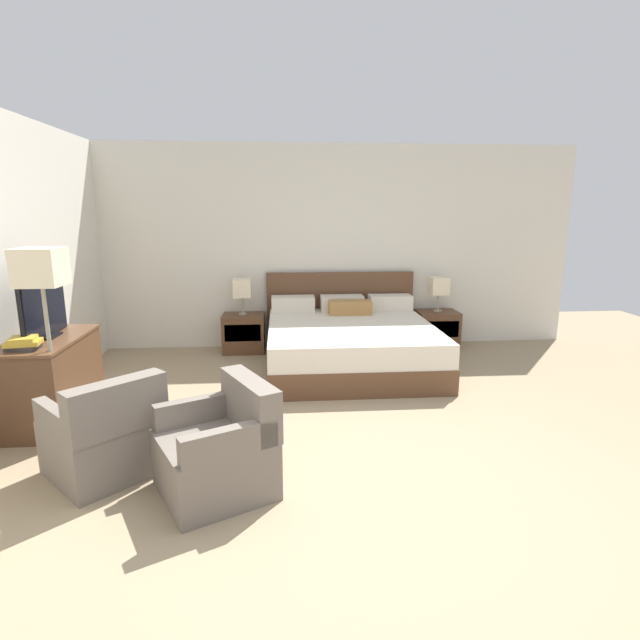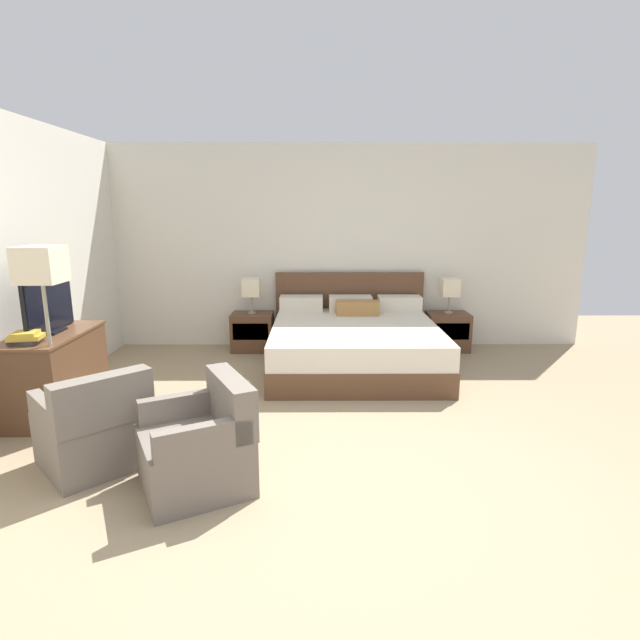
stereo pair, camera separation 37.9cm
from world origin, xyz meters
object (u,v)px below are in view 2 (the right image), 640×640
Objects in this scene: nightstand_right at (447,331)px; table_lamp_left at (251,288)px; bed at (354,343)px; table_lamp_right at (450,288)px; dresser at (54,372)px; tv at (49,304)px; book_small_top at (25,333)px; floor_lamp at (42,278)px; armchair_companion at (201,447)px; book_red_cover at (26,342)px; nightstand_left at (253,332)px; armchair_by_window at (95,430)px; book_blue_cover at (26,337)px.

table_lamp_left is (-2.67, 0.00, 0.60)m from nightstand_right.
table_lamp_right is (1.33, 0.76, 0.56)m from bed.
nightstand_right is 1.16× the size of table_lamp_right.
tv reaches higher than dresser.
bed is at bearing 25.07° from tv.
table_lamp_left is at bearing 58.05° from book_small_top.
book_small_top is 0.53m from floor_lamp.
table_lamp_left reaches higher than dresser.
book_small_top is (-0.00, -0.40, -0.17)m from tv.
nightstand_right is 4.31m from armchair_companion.
book_red_cover is (-0.01, -0.40, -0.25)m from tv.
book_red_cover is at bearing 150.92° from armchair_companion.
book_red_cover is (-1.58, -2.53, 0.54)m from nightstand_left.
dresser is 1.30m from armchair_by_window.
armchair_companion is (-2.58, -3.45, -0.58)m from table_lamp_right.
armchair_companion is (-1.25, -2.69, -0.02)m from bed.
nightstand_left is at bearing 53.44° from tv.
book_small_top is 0.20× the size of armchair_companion.
bed is at bearing 31.18° from book_red_cover.
table_lamp_left is 2.67m from table_lamp_right.
armchair_by_window is (0.81, -0.64, -0.55)m from book_blue_cover.
dresser is 5.94× the size of book_small_top.
table_lamp_right is 0.30× the size of floor_lamp.
nightstand_left is at bearing -90.00° from table_lamp_left.
book_blue_cover is (0.01, 0.00, 0.04)m from book_red_cover.
tv is 0.47m from book_red_cover.
nightstand_left is 2.75m from tv.
armchair_companion is (1.66, -0.93, -0.51)m from book_red_cover.
table_lamp_left is 2.98m from book_blue_cover.
armchair_by_window is (0.81, -1.04, -0.75)m from tv.
book_blue_cover is 0.56m from floor_lamp.
book_red_cover is 0.23× the size of armchair_by_window.
book_red_cover is at bearing -149.27° from nightstand_right.
tv is (-1.57, -2.12, 0.78)m from nightstand_left.
bed is 2.19× the size of armchair_by_window.
book_blue_cover reaches higher than nightstand_right.
bed is 3.29m from tv.
table_lamp_left is 1.88× the size of book_blue_cover.
table_lamp_left is 0.60× the size of tv.
dresser is 0.57m from book_blue_cover.
book_red_cover is 1.22× the size of book_small_top.
book_small_top reaches higher than dresser.
table_lamp_left is 0.43× the size of dresser.
bed is at bearing 25.62° from dresser.
table_lamp_right is 2.55× the size of book_small_top.
armchair_by_window is at bearing -137.31° from table_lamp_right.
tv reaches higher than book_small_top.
nightstand_right is 1.16× the size of table_lamp_left.
floor_lamp is (-1.35, -2.59, 0.48)m from table_lamp_left.
floor_lamp is at bearing -117.48° from table_lamp_left.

